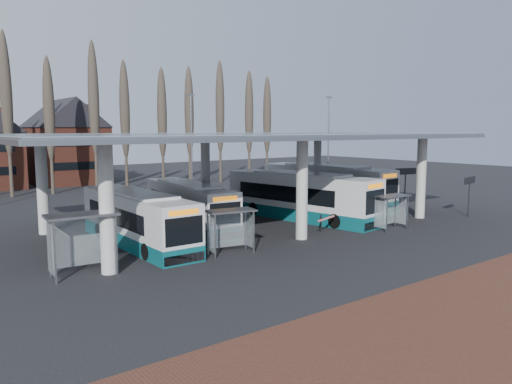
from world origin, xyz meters
TOP-DOWN VIEW (x-y plane):
  - ground at (0.00, 0.00)m, footprint 140.00×140.00m
  - station_canopy at (0.00, 8.00)m, footprint 32.00×16.00m
  - poplar_row at (0.00, 33.00)m, footprint 45.10×1.10m
  - lamp_post_b at (6.00, 26.00)m, footprint 0.80×0.16m
  - lamp_post_c at (20.00, 20.00)m, footprint 0.80×0.16m
  - bus_0 at (-8.53, 7.18)m, footprint 2.41×11.08m
  - bus_1 at (-3.45, 10.09)m, footprint 3.57×11.06m
  - bus_2 at (4.55, 7.68)m, footprint 4.61×12.69m
  - bus_3 at (10.83, 11.28)m, footprint 3.81×12.95m
  - shelter_0 at (-13.05, 2.96)m, footprint 3.19×1.77m
  - shelter_1 at (-5.47, 2.17)m, footprint 2.77×1.75m
  - shelter_2 at (6.60, 1.10)m, footprint 2.49×1.26m
  - info_sign_0 at (15.40, 0.58)m, footprint 2.02×0.49m
  - info_sign_1 at (16.15, 6.89)m, footprint 2.17×0.62m
  - barrier at (2.41, 2.91)m, footprint 2.13×0.95m

SIDE VIEW (x-z plane):
  - ground at x=0.00m, z-range 0.00..0.00m
  - barrier at x=2.41m, z-range 0.31..1.41m
  - bus_1 at x=-3.45m, z-range -0.09..2.93m
  - bus_0 at x=-8.53m, z-range -0.09..2.99m
  - bus_2 at x=4.55m, z-range -0.10..3.35m
  - bus_3 at x=10.83m, z-range -0.10..3.44m
  - shelter_2 at x=6.60m, z-range 0.52..2.83m
  - shelter_1 at x=-5.47m, z-range 0.54..2.93m
  - shelter_0 at x=-13.05m, z-range 0.65..3.51m
  - info_sign_0 at x=15.40m, z-range 1.03..4.06m
  - info_sign_1 at x=16.15m, z-range 1.11..4.38m
  - lamp_post_b at x=6.00m, z-range 0.25..10.42m
  - lamp_post_c at x=20.00m, z-range 0.25..10.42m
  - station_canopy at x=0.00m, z-range 2.51..8.85m
  - poplar_row at x=0.00m, z-range 1.53..16.03m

